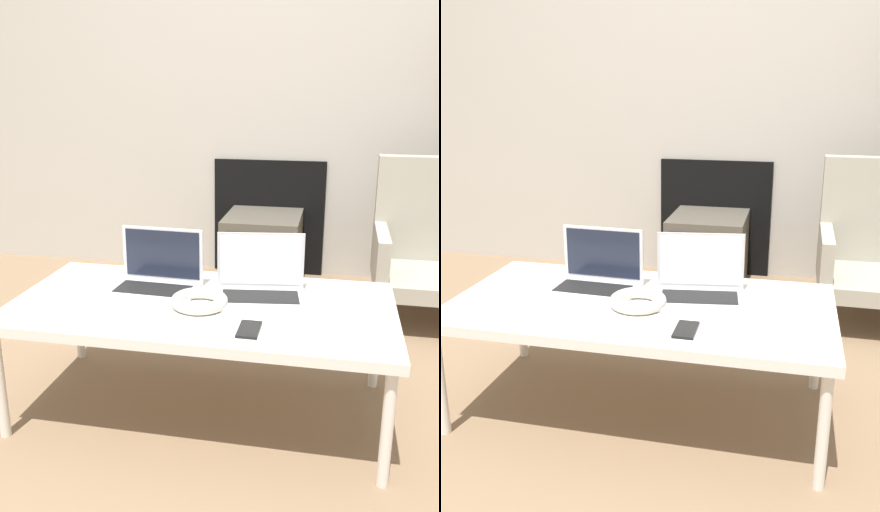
# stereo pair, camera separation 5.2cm
# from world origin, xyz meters

# --- Properties ---
(ground_plane) EXTENTS (14.00, 14.00, 0.00)m
(ground_plane) POSITION_xyz_m (0.00, 0.00, 0.00)
(ground_plane) COLOR #7A6047
(wall_back) EXTENTS (7.00, 0.08, 2.60)m
(wall_back) POSITION_xyz_m (0.00, 1.95, 1.29)
(wall_back) COLOR #ADA89E
(wall_back) RESTS_ON ground_plane
(table) EXTENTS (1.33, 0.68, 0.42)m
(table) POSITION_xyz_m (0.00, 0.24, 0.39)
(table) COLOR silver
(table) RESTS_ON ground_plane
(laptop_left) EXTENTS (0.33, 0.25, 0.22)m
(laptop_left) POSITION_xyz_m (-0.20, 0.33, 0.47)
(laptop_left) COLOR silver
(laptop_left) RESTS_ON table
(laptop_right) EXTENTS (0.35, 0.28, 0.22)m
(laptop_right) POSITION_xyz_m (0.19, 0.33, 0.47)
(laptop_right) COLOR #B2B2B7
(laptop_right) RESTS_ON table
(headphones) EXTENTS (0.20, 0.20, 0.04)m
(headphones) POSITION_xyz_m (-0.00, 0.20, 0.44)
(headphones) COLOR beige
(headphones) RESTS_ON table
(phone) EXTENTS (0.07, 0.13, 0.01)m
(phone) POSITION_xyz_m (0.20, 0.04, 0.43)
(phone) COLOR black
(phone) RESTS_ON table
(tv) EXTENTS (0.43, 0.50, 0.43)m
(tv) POSITION_xyz_m (0.03, 1.65, 0.21)
(tv) COLOR #4C473D
(tv) RESTS_ON ground_plane
(armchair) EXTENTS (0.56, 0.58, 0.80)m
(armchair) POSITION_xyz_m (0.92, 1.38, 0.38)
(armchair) COLOR gray
(armchair) RESTS_ON ground_plane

